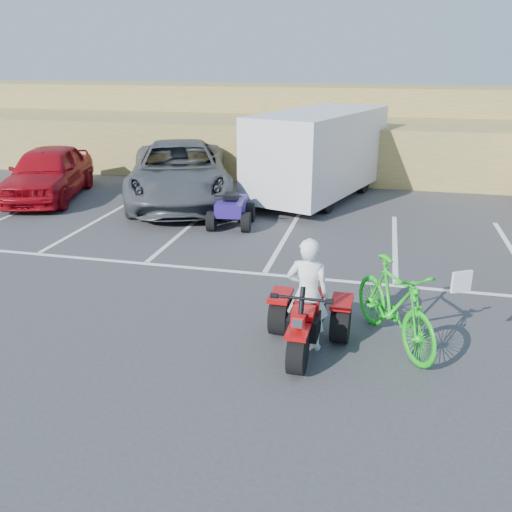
% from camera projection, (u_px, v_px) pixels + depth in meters
% --- Properties ---
extents(ground, '(100.00, 100.00, 0.00)m').
position_uv_depth(ground, '(234.00, 326.00, 9.21)').
color(ground, '#373739').
rests_on(ground, ground).
extents(parking_stripes, '(28.00, 5.16, 0.01)m').
position_uv_depth(parking_stripes, '(315.00, 251.00, 12.74)').
color(parking_stripes, white).
rests_on(parking_stripes, ground).
extents(grass_embankment, '(40.00, 8.50, 3.10)m').
position_uv_depth(grass_embankment, '(331.00, 129.00, 22.86)').
color(grass_embankment, olive).
rests_on(grass_embankment, ground).
extents(red_trike_atv, '(1.35, 1.78, 1.14)m').
position_uv_depth(red_trike_atv, '(304.00, 351.00, 8.42)').
color(red_trike_atv, '#A4090A').
rests_on(red_trike_atv, ground).
extents(rider, '(0.67, 0.45, 1.81)m').
position_uv_depth(rider, '(308.00, 294.00, 8.25)').
color(rider, white).
rests_on(rider, ground).
extents(green_dirt_bike, '(1.71, 2.29, 1.37)m').
position_uv_depth(green_dirt_bike, '(395.00, 304.00, 8.43)').
color(green_dirt_bike, '#14BF19').
rests_on(green_dirt_bike, ground).
extents(grey_pickup, '(5.10, 7.21, 1.83)m').
position_uv_depth(grey_pickup, '(179.00, 172.00, 16.94)').
color(grey_pickup, '#44464B').
rests_on(grey_pickup, ground).
extents(red_car, '(3.18, 5.23, 1.66)m').
position_uv_depth(red_car, '(48.00, 172.00, 17.30)').
color(red_car, '#9B0811').
rests_on(red_car, ground).
extents(cargo_trailer, '(4.05, 6.31, 2.74)m').
position_uv_depth(cargo_trailer, '(319.00, 152.00, 17.07)').
color(cargo_trailer, silver).
rests_on(cargo_trailer, ground).
extents(quad_atv_blue, '(1.32, 1.65, 0.99)m').
position_uv_depth(quad_atv_blue, '(232.00, 226.00, 14.67)').
color(quad_atv_blue, navy).
rests_on(quad_atv_blue, ground).
extents(quad_atv_green, '(1.23, 1.54, 0.92)m').
position_uv_depth(quad_atv_green, '(257.00, 202.00, 17.09)').
color(quad_atv_green, '#16601C').
rests_on(quad_atv_green, ground).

